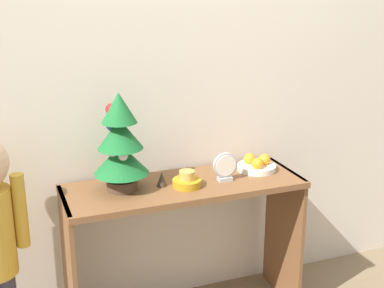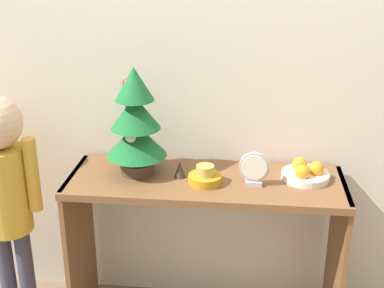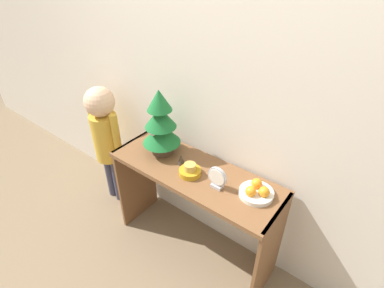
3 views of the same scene
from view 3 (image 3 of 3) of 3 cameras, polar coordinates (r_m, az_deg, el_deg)
ground_plane at (r=2.31m, az=-2.96°, el=-21.88°), size 12.00×12.00×0.00m
back_wall at (r=1.78m, az=5.40°, el=12.02°), size 7.00×0.05×2.50m
console_table at (r=1.98m, az=0.38°, el=-8.90°), size 1.14×0.40×0.73m
mini_tree at (r=1.92m, az=-5.99°, el=3.92°), size 0.25×0.25×0.46m
fruit_bowl at (r=1.73m, az=12.19°, el=-8.84°), size 0.20×0.20×0.08m
singing_bowl at (r=1.83m, az=-0.33°, el=-5.12°), size 0.14×0.14×0.08m
desk_clock at (r=1.72m, az=4.83°, el=-6.49°), size 0.12×0.04×0.14m
figurine at (r=1.91m, az=-2.10°, el=-2.96°), size 0.05×0.05×0.07m
child_figure at (r=2.44m, az=-16.22°, el=2.31°), size 0.33×0.23×1.06m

